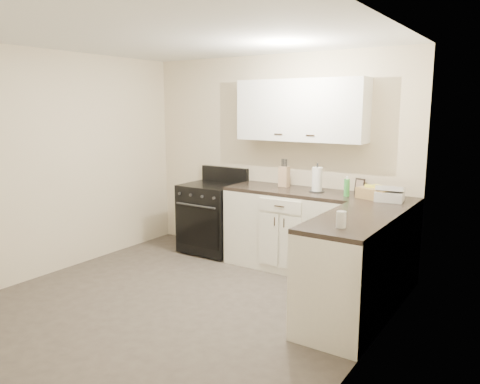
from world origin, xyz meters
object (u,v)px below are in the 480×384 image
Objects in this scene: knife_block at (284,177)px; stove at (212,218)px; wicker_basket at (375,193)px; countertop_grill at (390,196)px; paper_towel at (317,180)px.

stove is at bearing -172.06° from knife_block.
wicker_basket reaches higher than countertop_grill.
knife_block is at bearing 167.49° from paper_towel.
knife_block reaches higher than countertop_grill.
paper_towel is at bearing 176.59° from wicker_basket.
paper_towel is 1.03× the size of countertop_grill.
paper_towel is 0.84m from countertop_grill.
stove is 2.18m from wicker_basket.
wicker_basket reaches higher than stove.
countertop_grill is at bearing -11.47° from wicker_basket.
paper_towel is 0.82× the size of wicker_basket.
knife_block reaches higher than stove.
stove is 3.62× the size of knife_block.
countertop_grill reaches higher than stove.
stove is 2.33m from countertop_grill.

